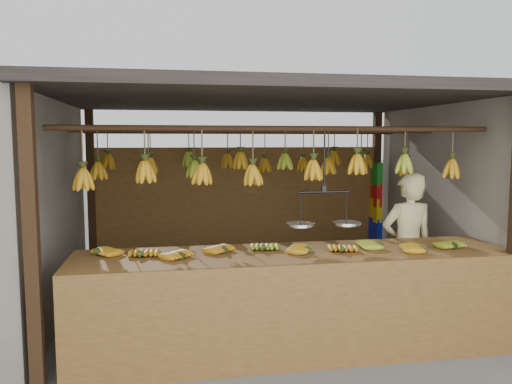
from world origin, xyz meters
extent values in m
plane|color=#5B5B57|center=(0.00, 0.00, 0.00)|extent=(80.00, 80.00, 0.00)
cube|color=black|center=(-2.00, -1.50, 1.15)|extent=(0.10, 0.10, 2.30)
cube|color=black|center=(-2.00, 1.50, 1.15)|extent=(0.10, 0.10, 2.30)
cube|color=black|center=(2.00, 1.50, 1.15)|extent=(0.10, 0.10, 2.30)
cube|color=black|center=(0.00, 0.00, 2.35)|extent=(4.30, 3.30, 0.10)
cylinder|color=black|center=(0.00, -1.00, 2.00)|extent=(4.00, 0.05, 0.05)
cylinder|color=black|center=(0.00, 0.00, 2.00)|extent=(4.00, 0.05, 0.05)
cylinder|color=black|center=(0.00, 1.00, 2.00)|extent=(4.00, 0.05, 0.05)
cube|color=brown|center=(0.00, 1.50, 0.90)|extent=(4.00, 0.06, 1.80)
cube|color=brown|center=(0.11, -1.10, 0.86)|extent=(3.92, 0.87, 0.08)
cube|color=brown|center=(0.11, -1.54, 0.45)|extent=(3.92, 0.04, 0.90)
cube|color=black|center=(-1.75, -1.49, 0.41)|extent=(0.07, 0.07, 0.82)
cube|color=black|center=(1.97, -1.49, 0.41)|extent=(0.07, 0.07, 0.82)
cube|color=black|center=(-1.75, -0.71, 0.41)|extent=(0.07, 0.07, 0.82)
cube|color=black|center=(1.97, -0.71, 0.41)|extent=(0.07, 0.07, 0.82)
ellipsoid|color=#B77C13|center=(-1.60, -0.97, 0.93)|extent=(0.30, 0.29, 0.06)
ellipsoid|color=#B77C13|center=(-1.23, -1.10, 0.93)|extent=(0.21, 0.26, 0.06)
ellipsoid|color=#B77C13|center=(-0.89, -1.21, 0.93)|extent=(0.29, 0.30, 0.06)
ellipsoid|color=#B77C13|center=(-0.51, -1.05, 0.93)|extent=(0.29, 0.30, 0.06)
ellipsoid|color=#92A523|center=(-0.16, -1.04, 0.93)|extent=(0.22, 0.27, 0.06)
ellipsoid|color=#B77C13|center=(0.22, -1.15, 0.93)|extent=(0.30, 0.27, 0.06)
ellipsoid|color=#B77C13|center=(0.52, -1.22, 0.93)|extent=(0.23, 0.28, 0.06)
ellipsoid|color=#92A523|center=(0.92, -1.06, 0.93)|extent=(0.25, 0.20, 0.06)
ellipsoid|color=#B77C13|center=(1.24, -1.28, 0.93)|extent=(0.28, 0.24, 0.06)
ellipsoid|color=#92A523|center=(1.58, -1.26, 0.93)|extent=(0.22, 0.27, 0.06)
ellipsoid|color=#B77C13|center=(-1.70, -1.01, 1.57)|extent=(0.16, 0.16, 0.28)
ellipsoid|color=#B77C13|center=(-1.19, -1.01, 1.63)|extent=(0.16, 0.16, 0.28)
ellipsoid|color=#B77C13|center=(-0.71, -1.02, 1.60)|extent=(0.16, 0.16, 0.28)
ellipsoid|color=#B77C13|center=(-0.26, -0.99, 1.59)|extent=(0.16, 0.16, 0.28)
ellipsoid|color=#B77C13|center=(0.29, -1.02, 1.63)|extent=(0.16, 0.16, 0.28)
ellipsoid|color=#B77C13|center=(0.70, -1.03, 1.68)|extent=(0.16, 0.16, 0.28)
ellipsoid|color=#92A523|center=(1.18, -0.99, 1.68)|extent=(0.16, 0.16, 0.28)
ellipsoid|color=#B77C13|center=(1.68, -0.98, 1.62)|extent=(0.16, 0.16, 0.28)
ellipsoid|color=#B77C13|center=(-1.70, -0.05, 1.58)|extent=(0.16, 0.16, 0.28)
ellipsoid|color=#B77C13|center=(-1.20, -0.01, 1.62)|extent=(0.16, 0.16, 0.28)
ellipsoid|color=#92A523|center=(-0.72, -0.04, 1.59)|extent=(0.16, 0.16, 0.28)
ellipsoid|color=#B77C13|center=(-0.22, 0.04, 1.67)|extent=(0.16, 0.16, 0.28)
ellipsoid|color=#92A523|center=(0.26, -0.03, 1.67)|extent=(0.16, 0.16, 0.28)
ellipsoid|color=#B77C13|center=(0.76, -0.02, 1.61)|extent=(0.16, 0.16, 0.28)
ellipsoid|color=#B77C13|center=(1.16, 0.03, 1.61)|extent=(0.16, 0.16, 0.28)
ellipsoid|color=#B77C13|center=(1.70, -0.01, 1.57)|extent=(0.16, 0.16, 0.28)
ellipsoid|color=#B77C13|center=(-1.71, 0.95, 1.63)|extent=(0.16, 0.16, 0.28)
ellipsoid|color=#B77C13|center=(-1.21, 1.03, 1.59)|extent=(0.16, 0.16, 0.28)
ellipsoid|color=#92A523|center=(-0.73, 1.02, 1.66)|extent=(0.16, 0.16, 0.28)
ellipsoid|color=#B77C13|center=(-0.24, 1.03, 1.63)|extent=(0.16, 0.16, 0.28)
ellipsoid|color=#B77C13|center=(0.23, 0.96, 1.57)|extent=(0.16, 0.16, 0.28)
ellipsoid|color=#B77C13|center=(0.77, 1.04, 1.58)|extent=(0.16, 0.16, 0.28)
ellipsoid|color=#B77C13|center=(1.17, 0.96, 1.66)|extent=(0.16, 0.16, 0.28)
ellipsoid|color=#B77C13|center=(1.66, 1.04, 1.61)|extent=(0.16, 0.16, 0.28)
cylinder|color=black|center=(0.40, -1.00, 1.71)|extent=(0.02, 0.02, 0.57)
cylinder|color=black|center=(0.40, -1.00, 1.43)|extent=(0.48, 0.03, 0.02)
cylinder|color=silver|center=(0.18, -1.00, 1.13)|extent=(0.26, 0.26, 0.02)
cylinder|color=silver|center=(0.62, -1.00, 1.13)|extent=(0.26, 0.26, 0.02)
imported|color=beige|center=(1.44, -0.60, 0.78)|extent=(0.59, 0.41, 1.57)
cube|color=#199926|center=(1.94, 1.35, 1.41)|extent=(0.08, 0.26, 0.34)
cube|color=red|center=(1.94, 1.35, 1.12)|extent=(0.08, 0.26, 0.34)
cube|color=yellow|center=(1.94, 1.35, 0.90)|extent=(0.08, 0.26, 0.34)
cube|color=#1426BF|center=(1.94, 1.35, 0.61)|extent=(0.08, 0.26, 0.34)
camera|label=1|loc=(-1.01, -5.34, 1.90)|focal=35.00mm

